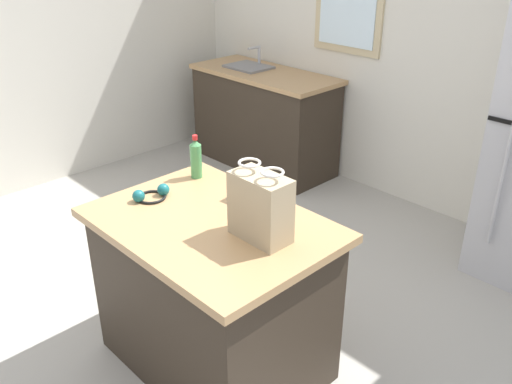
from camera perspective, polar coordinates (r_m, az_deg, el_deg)
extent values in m
plane|color=#ADA89E|center=(3.34, -6.03, -13.74)|extent=(6.18, 6.18, 0.00)
cube|color=silver|center=(4.46, 18.40, 15.42)|extent=(5.15, 0.10, 2.80)
cube|color=#CCB78C|center=(4.82, 9.64, 17.66)|extent=(0.68, 0.04, 0.60)
cube|color=white|center=(4.81, 9.49, 17.65)|extent=(0.56, 0.02, 0.48)
cube|color=#33281E|center=(2.86, -4.42, -11.04)|extent=(1.08, 0.75, 0.83)
cube|color=tan|center=(2.61, -4.74, -3.43)|extent=(1.16, 0.83, 0.04)
cylinder|color=#B7B7BC|center=(3.62, 24.13, 0.56)|extent=(0.02, 0.02, 0.80)
cube|color=#33281E|center=(5.26, 0.84, 7.38)|extent=(1.41, 0.58, 0.87)
cube|color=tan|center=(5.13, 0.87, 12.22)|extent=(1.45, 0.62, 0.04)
cube|color=slate|center=(5.28, -0.78, 12.31)|extent=(0.40, 0.32, 0.14)
cylinder|color=#B7B7BC|center=(5.34, 0.34, 14.02)|extent=(0.03, 0.03, 0.18)
cylinder|color=#B7B7BC|center=(5.28, -0.22, 14.81)|extent=(0.02, 0.14, 0.02)
cube|color=tan|center=(2.39, 0.47, -1.62)|extent=(0.28, 0.15, 0.30)
torus|color=white|center=(2.35, -0.69, 3.07)|extent=(0.10, 0.10, 0.01)
torus|color=white|center=(2.26, 1.72, 2.08)|extent=(0.10, 0.10, 0.01)
cube|color=#4775B7|center=(2.77, -0.56, -0.08)|extent=(0.19, 0.14, 0.08)
cylinder|color=#4C9956|center=(3.02, -6.27, 3.22)|extent=(0.06, 0.06, 0.19)
cone|color=#4C9956|center=(2.98, -6.37, 5.18)|extent=(0.06, 0.06, 0.03)
cylinder|color=red|center=(2.97, -6.40, 5.67)|extent=(0.03, 0.03, 0.02)
torus|color=black|center=(2.85, -10.85, -0.53)|extent=(0.18, 0.18, 0.01)
sphere|color=#19666B|center=(2.82, -12.16, -0.41)|extent=(0.06, 0.06, 0.06)
sphere|color=#19666B|center=(2.86, -9.65, 0.25)|extent=(0.06, 0.06, 0.06)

